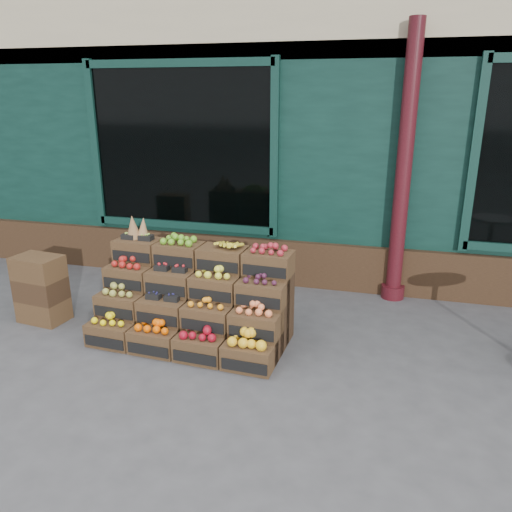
# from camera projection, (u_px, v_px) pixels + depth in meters

# --- Properties ---
(ground) EXTENTS (60.00, 60.00, 0.00)m
(ground) POSITION_uv_depth(u_px,v_px,m) (257.00, 367.00, 4.64)
(ground) COLOR #404042
(ground) RESTS_ON ground
(shop_facade) EXTENTS (12.00, 6.24, 4.80)m
(shop_facade) POSITION_uv_depth(u_px,v_px,m) (334.00, 95.00, 8.59)
(shop_facade) COLOR black
(shop_facade) RESTS_ON ground
(crate_display) EXTENTS (1.98, 1.04, 1.21)m
(crate_display) POSITION_uv_depth(u_px,v_px,m) (194.00, 304.00, 5.11)
(crate_display) COLOR #422D1A
(crate_display) RESTS_ON ground
(spare_crates) EXTENTS (0.54, 0.40, 0.75)m
(spare_crates) POSITION_uv_depth(u_px,v_px,m) (41.00, 289.00, 5.49)
(spare_crates) COLOR #422D1A
(spare_crates) RESTS_ON ground
(shopkeeper) EXTENTS (0.76, 0.56, 1.91)m
(shopkeeper) POSITION_uv_depth(u_px,v_px,m) (196.00, 200.00, 7.21)
(shopkeeper) COLOR #1C6534
(shopkeeper) RESTS_ON ground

